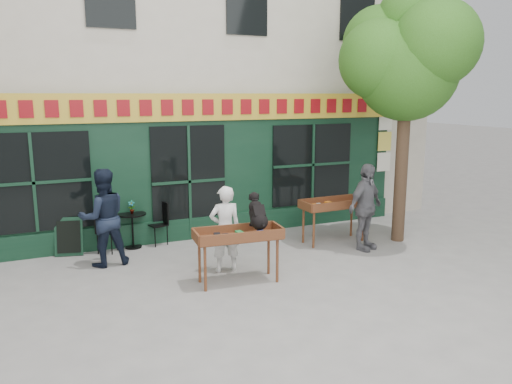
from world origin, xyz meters
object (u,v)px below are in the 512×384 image
at_px(bistro_table, 132,223).
at_px(man_left, 103,218).
at_px(man_right, 365,207).
at_px(dog, 258,210).
at_px(woman, 225,229).
at_px(book_cart_center, 238,238).
at_px(book_cart_right, 334,206).

xyz_separation_m(bistro_table, man_left, (-0.70, -0.90, 0.41)).
relative_size(man_right, man_left, 0.98).
distance_m(dog, woman, 0.92).
xyz_separation_m(woman, bistro_table, (-1.32, 2.17, -0.27)).
distance_m(book_cart_center, bistro_table, 3.12).
relative_size(dog, woman, 0.37).
distance_m(woman, book_cart_right, 2.99).
bearing_deg(book_cart_right, woman, -165.95).
distance_m(book_cart_center, book_cart_right, 3.22).
bearing_deg(book_cart_right, dog, -150.80).
bearing_deg(book_cart_center, book_cart_right, 31.42).
bearing_deg(bistro_table, book_cart_right, -18.27).
bearing_deg(book_cart_center, woman, 95.16).
bearing_deg(book_cart_center, man_left, 141.75).
height_order(book_cart_center, man_left, man_left).
xyz_separation_m(dog, man_right, (2.84, 0.72, -0.36)).
xyz_separation_m(book_cart_right, man_right, (0.30, -0.75, 0.11)).
xyz_separation_m(man_right, man_left, (-5.21, 1.24, 0.02)).
bearing_deg(man_right, woman, 159.48).
distance_m(book_cart_right, man_left, 4.94).
distance_m(book_cart_center, woman, 0.65).
xyz_separation_m(book_cart_right, bistro_table, (-4.21, 1.39, -0.28)).
xyz_separation_m(man_right, bistro_table, (-4.51, 2.14, -0.39)).
relative_size(bistro_table, man_left, 0.40).
xyz_separation_m(woman, man_left, (-2.02, 1.27, 0.14)).
bearing_deg(man_right, book_cart_center, 170.98).
bearing_deg(book_cart_right, man_right, -69.16).
xyz_separation_m(dog, bistro_table, (-1.67, 2.87, -0.75)).
bearing_deg(man_left, man_right, 161.96).
relative_size(book_cart_center, man_right, 0.83).
bearing_deg(dog, man_left, 145.55).
bearing_deg(woman, man_left, -26.84).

